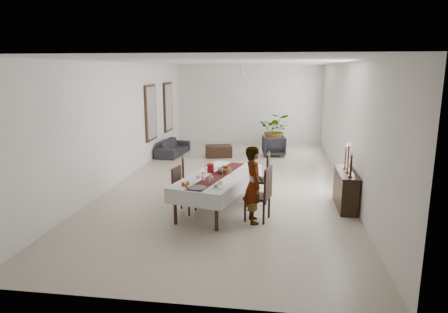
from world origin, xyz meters
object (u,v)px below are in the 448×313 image
at_px(sideboard_body, 345,190).
at_px(sofa, 173,147).
at_px(red_pitcher, 211,168).
at_px(woman, 254,185).
at_px(dining_table_top, 218,177).

xyz_separation_m(sideboard_body, sofa, (-5.26, 4.91, -0.13)).
relative_size(red_pitcher, sofa, 0.11).
bearing_deg(woman, red_pitcher, 34.89).
height_order(dining_table_top, sideboard_body, sideboard_body).
distance_m(dining_table_top, sideboard_body, 2.84).
height_order(dining_table_top, red_pitcher, red_pitcher).
relative_size(woman, sofa, 0.85).
relative_size(dining_table_top, woman, 1.55).
bearing_deg(sofa, red_pitcher, -150.98).
xyz_separation_m(dining_table_top, red_pitcher, (-0.21, 0.21, 0.14)).
xyz_separation_m(red_pitcher, sideboard_body, (2.98, 0.29, -0.47)).
bearing_deg(woman, sofa, 13.96).
height_order(sideboard_body, sofa, sideboard_body).
bearing_deg(red_pitcher, woman, -40.57).
bearing_deg(sofa, sideboard_body, -127.65).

